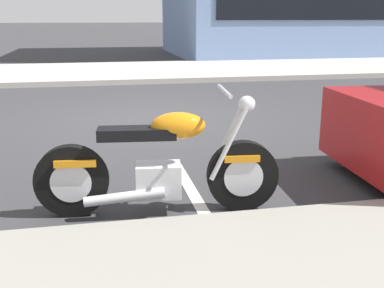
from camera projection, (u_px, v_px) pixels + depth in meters
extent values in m
plane|color=#333335|center=(151.00, 119.00, 8.21)|extent=(260.00, 260.00, 0.00)
cube|color=silver|center=(196.00, 198.00, 4.65)|extent=(0.12, 2.20, 0.01)
cylinder|color=black|center=(242.00, 176.00, 4.31)|extent=(0.66, 0.18, 0.65)
cylinder|color=silver|center=(242.00, 176.00, 4.31)|extent=(0.37, 0.16, 0.36)
cylinder|color=black|center=(72.00, 181.00, 4.18)|extent=(0.66, 0.18, 0.65)
cylinder|color=silver|center=(72.00, 181.00, 4.18)|extent=(0.37, 0.16, 0.36)
cube|color=silver|center=(159.00, 180.00, 4.25)|extent=(0.43, 0.30, 0.30)
cube|color=black|center=(137.00, 133.00, 4.12)|extent=(0.70, 0.29, 0.10)
ellipsoid|color=orange|center=(178.00, 126.00, 4.14)|extent=(0.50, 0.29, 0.24)
cube|color=orange|center=(76.00, 161.00, 4.13)|extent=(0.38, 0.22, 0.06)
cube|color=orange|center=(241.00, 157.00, 4.27)|extent=(0.34, 0.19, 0.06)
cylinder|color=silver|center=(226.00, 141.00, 4.29)|extent=(0.34, 0.08, 0.65)
cylinder|color=silver|center=(228.00, 145.00, 4.15)|extent=(0.34, 0.08, 0.65)
cylinder|color=silver|center=(224.00, 91.00, 4.09)|extent=(0.10, 0.62, 0.04)
sphere|color=silver|center=(247.00, 104.00, 4.14)|extent=(0.15, 0.15, 0.15)
cylinder|color=silver|center=(125.00, 197.00, 4.11)|extent=(0.71, 0.17, 0.16)
cylinder|color=black|center=(379.00, 137.00, 5.76)|extent=(0.63, 0.25, 0.62)
cube|color=black|center=(316.00, 5.00, 17.71)|extent=(7.68, 0.06, 1.10)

